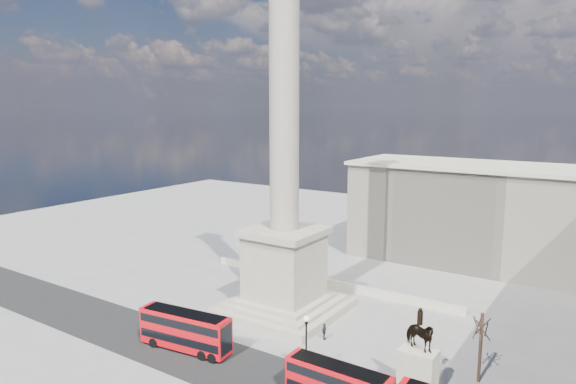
# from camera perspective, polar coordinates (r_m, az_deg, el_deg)

# --- Properties ---
(ground) EXTENTS (180.00, 180.00, 0.00)m
(ground) POSITION_cam_1_polar(r_m,az_deg,el_deg) (63.72, -2.99, -14.46)
(ground) COLOR gray
(ground) RESTS_ON ground
(asphalt_road) EXTENTS (120.00, 9.00, 0.01)m
(asphalt_road) POSITION_cam_1_polar(r_m,az_deg,el_deg) (53.88, -5.18, -19.20)
(asphalt_road) COLOR #272727
(asphalt_road) RESTS_ON ground
(nelsons_column) EXTENTS (14.00, 14.00, 49.85)m
(nelsons_column) POSITION_cam_1_polar(r_m,az_deg,el_deg) (63.67, -0.41, -2.24)
(nelsons_column) COLOR #B5AD97
(nelsons_column) RESTS_ON ground
(balustrade_wall) EXTENTS (40.00, 0.60, 1.10)m
(balustrade_wall) POSITION_cam_1_polar(r_m,az_deg,el_deg) (76.04, 4.31, -9.99)
(balustrade_wall) COLOR beige
(balustrade_wall) RESTS_ON ground
(building_northeast) EXTENTS (51.00, 17.00, 16.60)m
(building_northeast) POSITION_cam_1_polar(r_m,az_deg,el_deg) (89.66, 23.40, -2.59)
(building_northeast) COLOR #B3A993
(building_northeast) RESTS_ON ground
(red_bus_a) EXTENTS (10.73, 3.64, 4.27)m
(red_bus_a) POSITION_cam_1_polar(r_m,az_deg,el_deg) (57.73, -11.30, -14.84)
(red_bus_a) COLOR red
(red_bus_a) RESTS_ON ground
(victorian_lamp) EXTENTS (0.57, 0.57, 6.59)m
(victorian_lamp) POSITION_cam_1_polar(r_m,az_deg,el_deg) (50.25, 2.04, -16.42)
(victorian_lamp) COLOR black
(victorian_lamp) RESTS_ON ground
(equestrian_statue) EXTENTS (4.04, 3.03, 8.40)m
(equestrian_statue) POSITION_cam_1_polar(r_m,az_deg,el_deg) (49.78, 14.24, -18.21)
(equestrian_statue) COLOR beige
(equestrian_statue) RESTS_ON ground
(bare_tree_mid) EXTENTS (1.90, 1.90, 7.20)m
(bare_tree_mid) POSITION_cam_1_polar(r_m,az_deg,el_deg) (52.63, 20.74, -13.68)
(bare_tree_mid) COLOR #332319
(bare_tree_mid) RESTS_ON ground
(pedestrian_crossing) EXTENTS (0.56, 1.14, 1.88)m
(pedestrian_crossing) POSITION_cam_1_polar(r_m,az_deg,el_deg) (59.69, 4.06, -15.20)
(pedestrian_crossing) COLOR #232827
(pedestrian_crossing) RESTS_ON ground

